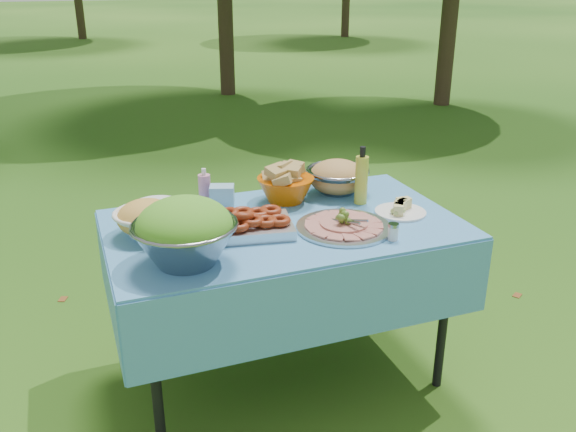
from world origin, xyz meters
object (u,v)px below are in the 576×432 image
object	(u,v)px
plate_stack	(157,208)
oil_bottle	(362,175)
bread_bowl	(286,183)
charcuterie_platter	(344,219)
salad_bowl	(185,232)
pasta_bowl_steel	(337,176)
picnic_table	(284,302)

from	to	relation	value
plate_stack	oil_bottle	world-z (taller)	oil_bottle
bread_bowl	oil_bottle	xyz separation A→B (m)	(0.31, -0.14, 0.05)
charcuterie_platter	oil_bottle	distance (m)	0.33
salad_bowl	plate_stack	distance (m)	0.54
salad_bowl	oil_bottle	size ratio (longest dim) A/B	1.42
bread_bowl	pasta_bowl_steel	size ratio (longest dim) A/B	0.88
picnic_table	salad_bowl	distance (m)	0.72
plate_stack	pasta_bowl_steel	xyz separation A→B (m)	(0.85, -0.02, 0.05)
plate_stack	pasta_bowl_steel	bearing A→B (deg)	-1.47
bread_bowl	oil_bottle	world-z (taller)	oil_bottle
bread_bowl	charcuterie_platter	xyz separation A→B (m)	(0.11, -0.39, -0.04)
salad_bowl	bread_bowl	size ratio (longest dim) A/B	1.45
salad_bowl	charcuterie_platter	bearing A→B (deg)	7.31
bread_bowl	oil_bottle	distance (m)	0.35
plate_stack	oil_bottle	bearing A→B (deg)	-12.35
salad_bowl	oil_bottle	world-z (taller)	oil_bottle
plate_stack	charcuterie_platter	bearing A→B (deg)	-32.58
charcuterie_platter	oil_bottle	world-z (taller)	oil_bottle
salad_bowl	oil_bottle	xyz separation A→B (m)	(0.87, 0.33, 0.01)
plate_stack	oil_bottle	xyz separation A→B (m)	(0.89, -0.19, 0.11)
picnic_table	plate_stack	size ratio (longest dim) A/B	7.18
pasta_bowl_steel	oil_bottle	world-z (taller)	oil_bottle
pasta_bowl_steel	plate_stack	bearing A→B (deg)	178.53
salad_bowl	bread_bowl	bearing A→B (deg)	40.37
bread_bowl	pasta_bowl_steel	xyz separation A→B (m)	(0.27, 0.03, -0.01)
picnic_table	charcuterie_platter	distance (m)	0.50
picnic_table	oil_bottle	bearing A→B (deg)	13.68
plate_stack	picnic_table	bearing A→B (deg)	-31.53
bread_bowl	charcuterie_platter	size ratio (longest dim) A/B	0.66
salad_bowl	plate_stack	world-z (taller)	salad_bowl
salad_bowl	charcuterie_platter	size ratio (longest dim) A/B	0.96
salad_bowl	pasta_bowl_steel	size ratio (longest dim) A/B	1.28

